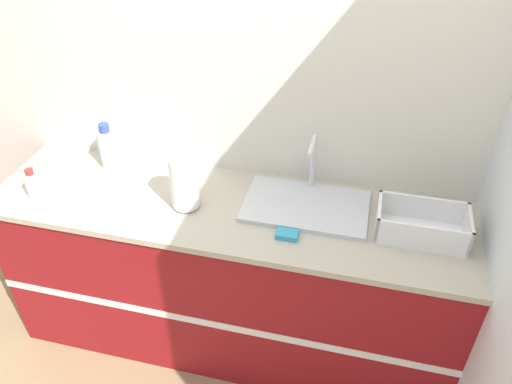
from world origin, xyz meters
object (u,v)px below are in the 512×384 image
at_px(dish_rack, 421,226).
at_px(paper_towel_roll, 184,182).
at_px(bottle_white_spray, 33,184).
at_px(sink, 306,203).
at_px(bottle_clear, 108,148).

bearing_deg(dish_rack, paper_towel_roll, -177.35).
relative_size(dish_rack, bottle_white_spray, 2.53).
distance_m(dish_rack, bottle_white_spray, 1.69).
relative_size(sink, paper_towel_roll, 2.14).
bearing_deg(paper_towel_roll, bottle_clear, 155.07).
distance_m(paper_towel_roll, bottle_white_spray, 0.70).
bearing_deg(bottle_white_spray, sink, 9.95).
bearing_deg(paper_towel_roll, dish_rack, 2.65).
relative_size(bottle_white_spray, bottle_clear, 0.62).
xyz_separation_m(paper_towel_roll, dish_rack, (1.00, 0.05, -0.08)).
relative_size(sink, dish_rack, 1.50).
bearing_deg(paper_towel_roll, bottle_white_spray, -172.54).
xyz_separation_m(paper_towel_roll, bottle_clear, (-0.47, 0.22, -0.03)).
bearing_deg(sink, paper_towel_roll, -166.78).
xyz_separation_m(bottle_white_spray, bottle_clear, (0.21, 0.31, 0.04)).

